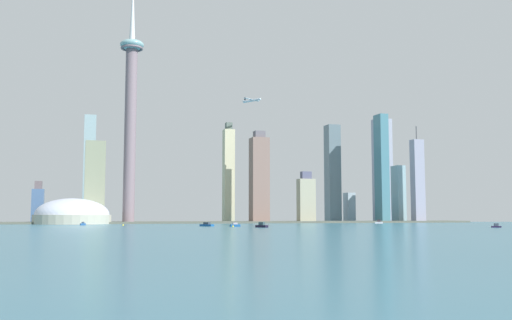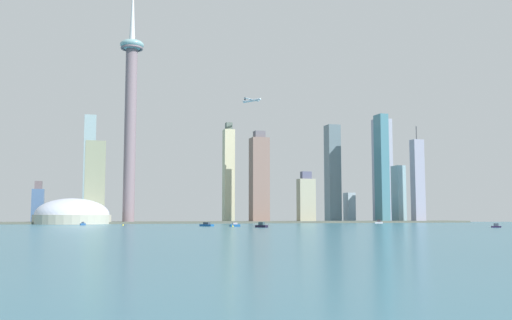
# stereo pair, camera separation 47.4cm
# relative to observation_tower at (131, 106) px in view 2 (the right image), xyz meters

# --- Properties ---
(waterfront_pier) EXTENTS (698.73, 63.42, 2.59)m
(waterfront_pier) POSITION_rel_observation_tower_xyz_m (169.09, 0.43, -158.52)
(waterfront_pier) COLOR #575B4F
(waterfront_pier) RESTS_ON ground
(observation_tower) EXTENTS (32.50, 32.50, 341.16)m
(observation_tower) POSITION_rel_observation_tower_xyz_m (0.00, 0.00, 0.00)
(observation_tower) COLOR slate
(observation_tower) RESTS_ON ground
(stadium_dome) EXTENTS (97.51, 97.51, 42.17)m
(stadium_dome) POSITION_rel_observation_tower_xyz_m (-71.58, -12.47, -149.50)
(stadium_dome) COLOR #ABAB99
(stadium_dome) RESTS_ON ground
(skyscraper_0) EXTENTS (26.73, 15.66, 111.69)m
(skyscraper_0) POSITION_rel_observation_tower_xyz_m (-44.19, 16.90, -103.97)
(skyscraper_0) COLOR gray
(skyscraper_0) RESTS_ON ground
(skyscraper_1) EXTENTS (24.80, 15.31, 75.81)m
(skyscraper_1) POSITION_rel_observation_tower_xyz_m (258.00, 2.85, -125.23)
(skyscraper_1) COLOR #A09F87
(skyscraper_1) RESTS_ON ground
(skyscraper_2) EXTENTS (21.56, 21.99, 163.14)m
(skyscraper_2) POSITION_rel_observation_tower_xyz_m (343.46, 93.55, -78.25)
(skyscraper_2) COLOR slate
(skyscraper_2) RESTS_ON ground
(skyscraper_3) EXTENTS (15.95, 21.82, 58.40)m
(skyscraper_3) POSITION_rel_observation_tower_xyz_m (-118.12, 63.24, -133.93)
(skyscraper_3) COLOR #43618B
(skyscraper_3) RESTS_ON ground
(skyscraper_4) EXTENTS (17.06, 17.43, 160.72)m
(skyscraper_4) POSITION_rel_observation_tower_xyz_m (-50.59, 100.09, -79.45)
(skyscraper_4) COLOR #89A7B0
(skyscraper_4) RESTS_ON ground
(skyscraper_5) EXTENTS (16.17, 16.38, 155.59)m
(skyscraper_5) POSITION_rel_observation_tower_xyz_m (157.64, 74.28, -85.47)
(skyscraper_5) COLOR beige
(skyscraper_5) RESTS_ON ground
(skyscraper_6) EXTENTS (25.47, 21.88, 134.18)m
(skyscraper_6) POSITION_rel_observation_tower_xyz_m (186.65, 7.87, -95.88)
(skyscraper_6) COLOR #7E635A
(skyscraper_6) RESTS_ON ground
(skyscraper_7) EXTENTS (27.98, 22.47, 186.10)m
(skyscraper_7) POSITION_rel_observation_tower_xyz_m (429.72, 79.13, -72.13)
(skyscraper_7) COLOR #9A9EB4
(skyscraper_7) RESTS_ON ground
(skyscraper_8) EXTENTS (17.49, 14.22, 150.76)m
(skyscraper_8) POSITION_rel_observation_tower_xyz_m (440.32, -9.70, -95.15)
(skyscraper_8) COLOR #9394AC
(skyscraper_8) RESTS_ON ground
(skyscraper_9) EXTENTS (14.21, 23.39, 171.63)m
(skyscraper_9) POSITION_rel_observation_tower_xyz_m (394.87, 20.22, -74.00)
(skyscraper_9) COLOR teal
(skyscraper_9) RESTS_ON ground
(skyscraper_10) EXTENTS (14.54, 22.35, 91.12)m
(skyscraper_10) POSITION_rel_observation_tower_xyz_m (430.19, 30.09, -114.25)
(skyscraper_10) COLOR #92B5BF
(skyscraper_10) RESTS_ON ground
(skyscraper_11) EXTENTS (14.08, 19.45, 49.41)m
(skyscraper_11) POSITION_rel_observation_tower_xyz_m (378.40, 103.16, -135.11)
(skyscraper_11) COLOR #A1B4BF
(skyscraper_11) RESTS_ON ground
(boat_0) EXTENTS (10.44, 4.20, 3.83)m
(boat_0) POSITION_rel_observation_tower_xyz_m (81.38, -245.80, -158.37)
(boat_0) COLOR navy
(boat_0) RESTS_ON ground
(boat_1) EXTENTS (8.62, 5.09, 3.82)m
(boat_1) POSITION_rel_observation_tower_xyz_m (294.69, -357.46, -158.45)
(boat_1) COLOR #1B1231
(boat_1) RESTS_ON ground
(boat_2) EXTENTS (6.39, 4.31, 3.82)m
(boat_2) POSITION_rel_observation_tower_xyz_m (-59.46, -123.99, -158.37)
(boat_2) COLOR #1C4B88
(boat_2) RESTS_ON ground
(boat_3) EXTENTS (10.38, 12.08, 4.84)m
(boat_3) POSITION_rel_observation_tower_xyz_m (93.90, -291.75, -158.07)
(boat_3) COLOR black
(boat_3) RESTS_ON ground
(boat_4) EXTENTS (10.52, 8.33, 5.25)m
(boat_4) POSITION_rel_observation_tower_xyz_m (320.90, -99.33, -157.92)
(boat_4) COLOR white
(boat_4) RESTS_ON ground
(boat_5) EXTENTS (12.77, 16.33, 4.09)m
(boat_5) POSITION_rel_observation_tower_xyz_m (59.24, -218.77, -158.32)
(boat_5) COLOR #144B8E
(boat_5) RESTS_ON ground
(channel_buoy_0) EXTENTS (1.69, 1.69, 2.98)m
(channel_buoy_0) POSITION_rel_observation_tower_xyz_m (117.45, -215.24, -158.33)
(channel_buoy_0) COLOR #E54C19
(channel_buoy_0) RESTS_ON ground
(channel_buoy_1) EXTENTS (1.66, 1.66, 2.03)m
(channel_buoy_1) POSITION_rel_observation_tower_xyz_m (76.11, -257.48, -158.80)
(channel_buoy_1) COLOR yellow
(channel_buoy_1) RESTS_ON ground
(channel_buoy_2) EXTENTS (1.95, 1.95, 1.93)m
(channel_buoy_2) POSITION_rel_observation_tower_xyz_m (-18.60, -157.90, -158.85)
(channel_buoy_2) COLOR yellow
(channel_buoy_2) RESTS_ON ground
(airplane) EXTENTS (29.67, 30.75, 8.46)m
(airplane) POSITION_rel_observation_tower_xyz_m (179.83, 21.42, 22.66)
(airplane) COLOR silver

